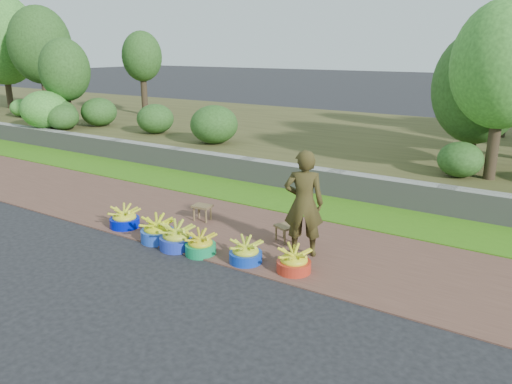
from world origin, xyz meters
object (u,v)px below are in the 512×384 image
Objects in this scene: basin_f at (294,262)px; vendor_woman at (304,203)px; basin_d at (200,245)px; basin_c at (177,238)px; basin_b at (157,231)px; stool_right at (284,229)px; basin_e at (246,253)px; basin_a at (125,219)px; stool_left at (202,208)px.

basin_f is 0.92m from vendor_woman.
basin_d is 0.97× the size of basin_f.
basin_b is at bearing 172.87° from basin_c.
basin_d is 1.29× the size of stool_right.
basin_d is at bearing 2.68° from basin_c.
basin_d is at bearing 6.68° from vendor_woman.
vendor_woman reaches higher than basin_b.
basin_c is 1.22m from basin_e.
basin_b is 0.34× the size of vendor_woman.
basin_a is at bearing 174.66° from basin_d.
basin_f is (0.74, 0.10, 0.00)m from basin_e.
basin_d is at bearing -171.74° from basin_e.
basin_e reaches higher than stool_left.
stool_right is (1.74, -0.06, -0.02)m from stool_left.
stool_left is 1.74m from stool_right.
stool_right is at bearing 86.49° from basin_e.
basin_c is 1.47× the size of stool_right.
basin_c reaches higher than stool_left.
basin_b reaches higher than basin_a.
stool_left is at bearing 89.78° from basin_b.
stool_right is (1.28, 1.14, 0.05)m from basin_c.
stool_left is (-1.68, 1.07, 0.09)m from basin_e.
basin_e is 0.75m from basin_f.
stool_right is (0.06, 1.01, 0.07)m from basin_e.
stool_left is at bearing -34.51° from vendor_woman.
basin_f is at bearing 7.89° from basin_e.
basin_f is 2.61m from stool_left.
basin_c reaches higher than basin_d.
basin_b is 1.48× the size of stool_right.
basin_b is 1.00× the size of basin_c.
basin_b is at bearing -148.12° from stool_right.
basin_a is at bearing -13.76° from vendor_woman.
basin_e is (2.59, -0.06, -0.01)m from basin_a.
basin_c reaches higher than basin_f.
stool_left is at bearing 158.25° from basin_f.
basin_e is at bearing -1.37° from basin_a.
basin_c is at bearing -68.90° from stool_left.
vendor_woman reaches higher than basin_e.
basin_f is at bearing 4.14° from basin_b.
basin_f is 1.35× the size of stool_left.
basin_b is 2.45m from vendor_woman.
vendor_woman is (1.31, 0.82, 0.67)m from basin_d.
basin_d is 1.50m from stool_left.
vendor_woman is (1.77, 0.84, 0.64)m from basin_c.
basin_b is 1.15× the size of basin_d.
basin_c is (0.47, -0.06, -0.00)m from basin_b.
basin_d is at bearing -126.08° from stool_right.
stool_left is 0.98× the size of stool_right.
basin_f reaches higher than stool_left.
vendor_woman is (0.49, -0.30, 0.59)m from stool_right.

